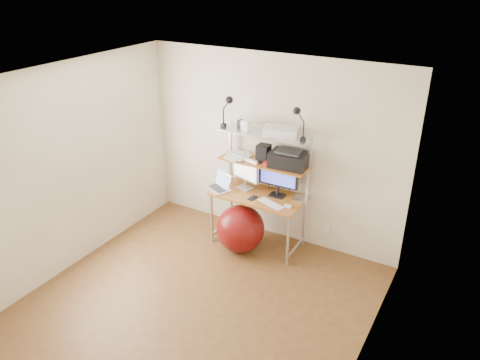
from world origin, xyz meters
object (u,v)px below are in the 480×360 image
object	(u,v)px
monitor_silver	(245,170)
exercise_ball	(240,229)
laptop	(220,185)
monitor_black	(278,176)
printer	(289,159)

from	to	relation	value
monitor_silver	exercise_ball	xyz separation A→B (m)	(0.12, -0.33, -0.68)
laptop	monitor_black	bearing A→B (deg)	40.84
printer	exercise_ball	distance (m)	1.12
laptop	printer	world-z (taller)	printer
monitor_black	printer	bearing A→B (deg)	23.00
laptop	printer	xyz separation A→B (m)	(0.86, 0.25, 0.47)
monitor_silver	exercise_ball	distance (m)	0.76
printer	monitor_black	bearing A→B (deg)	-160.03
monitor_silver	printer	bearing A→B (deg)	21.55
monitor_black	laptop	size ratio (longest dim) A/B	1.31
monitor_silver	printer	distance (m)	0.64
printer	laptop	bearing A→B (deg)	-167.49
laptop	exercise_ball	distance (m)	0.63
printer	exercise_ball	size ratio (longest dim) A/B	0.76
exercise_ball	laptop	bearing A→B (deg)	159.22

